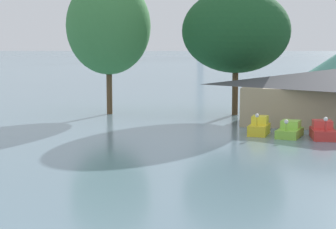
{
  "coord_description": "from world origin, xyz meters",
  "views": [
    {
      "loc": [
        9.85,
        -13.51,
        6.62
      ],
      "look_at": [
        1.27,
        17.87,
        2.62
      ],
      "focal_mm": 58.57,
      "sensor_mm": 36.0,
      "label": 1
    }
  ],
  "objects": [
    {
      "name": "pedal_boat_red",
      "position": [
        10.33,
        27.59,
        0.52
      ],
      "size": [
        1.97,
        3.18,
        1.74
      ],
      "rotation": [
        0.0,
        0.0,
        -1.44
      ],
      "color": "red",
      "rests_on": "ground"
    },
    {
      "name": "shoreline_tree_tall_left",
      "position": [
        -10.1,
        37.34,
        8.67
      ],
      "size": [
        8.27,
        8.27,
        13.43
      ],
      "color": "brown",
      "rests_on": "ground"
    },
    {
      "name": "pedal_boat_yellow",
      "position": [
        5.67,
        28.2,
        0.56
      ],
      "size": [
        1.51,
        2.75,
        1.74
      ],
      "rotation": [
        0.0,
        0.0,
        -1.63
      ],
      "color": "yellow",
      "rests_on": "ground"
    },
    {
      "name": "shoreline_tree_mid",
      "position": [
        2.06,
        40.02,
        8.17
      ],
      "size": [
        10.52,
        10.52,
        12.25
      ],
      "color": "brown",
      "rests_on": "ground"
    },
    {
      "name": "pedal_boat_lime",
      "position": [
        7.98,
        27.63,
        0.48
      ],
      "size": [
        2.0,
        3.09,
        1.45
      ],
      "rotation": [
        0.0,
        0.0,
        -1.74
      ],
      "color": "#8CCC3F",
      "rests_on": "ground"
    }
  ]
}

